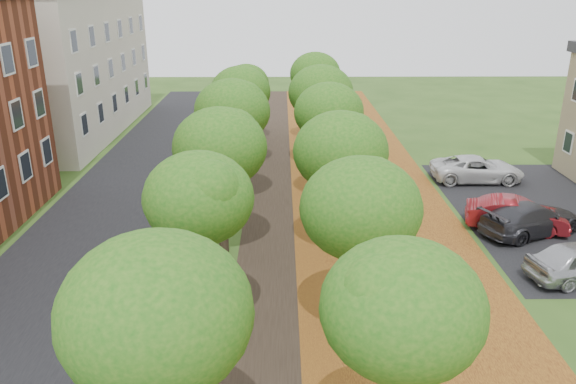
{
  "coord_description": "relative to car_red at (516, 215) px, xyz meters",
  "views": [
    {
      "loc": [
        0.26,
        -9.46,
        10.63
      ],
      "look_at": [
        0.51,
        12.47,
        2.5
      ],
      "focal_mm": 35.0,
      "sensor_mm": 36.0,
      "label": 1
    }
  ],
  "objects": [
    {
      "name": "tree_row_west",
      "position": [
        -13.2,
        0.86,
        3.67
      ],
      "size": [
        3.53,
        33.53,
        5.94
      ],
      "color": "black",
      "rests_on": "ground"
    },
    {
      "name": "parking_lot",
      "position": [
        2.5,
        1.86,
        -0.73
      ],
      "size": [
        9.0,
        16.0,
        0.01
      ],
      "primitive_type": "cube",
      "color": "black",
      "rests_on": "ground"
    },
    {
      "name": "street_asphalt",
      "position": [
        -18.5,
        0.86,
        -0.73
      ],
      "size": [
        8.0,
        70.0,
        0.01
      ],
      "primitive_type": "cube",
      "color": "black",
      "rests_on": "ground"
    },
    {
      "name": "leaf_verge",
      "position": [
        -6.0,
        0.86,
        -0.73
      ],
      "size": [
        7.5,
        70.0,
        0.01
      ],
      "primitive_type": "cube",
      "color": "#A0651D",
      "rests_on": "ground"
    },
    {
      "name": "building_cream",
      "position": [
        -28.0,
        18.86,
        4.47
      ],
      "size": [
        10.3,
        20.3,
        10.4
      ],
      "color": "beige",
      "rests_on": "ground"
    },
    {
      "name": "footpath",
      "position": [
        -11.0,
        0.86,
        -0.73
      ],
      "size": [
        3.2,
        70.0,
        0.01
      ],
      "primitive_type": "cube",
      "color": "black",
      "rests_on": "ground"
    },
    {
      "name": "car_white",
      "position": [
        0.44,
        6.85,
        -0.02
      ],
      "size": [
        5.18,
        2.42,
        1.44
      ],
      "primitive_type": "imported",
      "rotation": [
        0.0,
        0.0,
        1.56
      ],
      "color": "silver",
      "rests_on": "ground"
    },
    {
      "name": "car_red",
      "position": [
        0.0,
        0.0,
        0.0
      ],
      "size": [
        4.71,
        2.69,
        1.47
      ],
      "primitive_type": "imported",
      "rotation": [
        0.0,
        0.0,
        1.3
      ],
      "color": "maroon",
      "rests_on": "ground"
    },
    {
      "name": "tree_row_east",
      "position": [
        -8.4,
        0.86,
        3.67
      ],
      "size": [
        3.53,
        33.53,
        5.94
      ],
      "color": "black",
      "rests_on": "ground"
    },
    {
      "name": "car_grey",
      "position": [
        0.48,
        -0.43,
        -0.01
      ],
      "size": [
        5.39,
        3.87,
        1.45
      ],
      "primitive_type": "imported",
      "rotation": [
        0.0,
        0.0,
        1.99
      ],
      "color": "#333338",
      "rests_on": "ground"
    }
  ]
}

